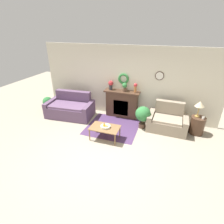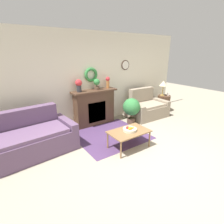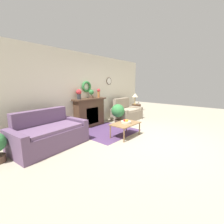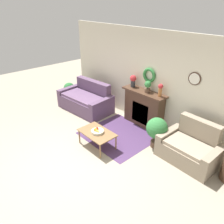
{
  "view_description": "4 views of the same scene",
  "coord_description": "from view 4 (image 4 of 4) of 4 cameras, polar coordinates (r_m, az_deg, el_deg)",
  "views": [
    {
      "loc": [
        1.6,
        -3.58,
        3.26
      ],
      "look_at": [
        -0.11,
        1.34,
        0.71
      ],
      "focal_mm": 28.0,
      "sensor_mm": 36.0,
      "label": 1
    },
    {
      "loc": [
        -2.54,
        -1.96,
        2.14
      ],
      "look_at": [
        -0.28,
        1.3,
        0.76
      ],
      "focal_mm": 28.0,
      "sensor_mm": 36.0,
      "label": 2
    },
    {
      "loc": [
        -3.81,
        -1.76,
        1.62
      ],
      "look_at": [
        -0.14,
        1.35,
        0.7
      ],
      "focal_mm": 24.0,
      "sensor_mm": 36.0,
      "label": 3
    },
    {
      "loc": [
        3.46,
        -2.02,
        3.36
      ],
      "look_at": [
        -0.15,
        1.29,
        0.82
      ],
      "focal_mm": 35.0,
      "sensor_mm": 36.0,
      "label": 4
    }
  ],
  "objects": [
    {
      "name": "vase_on_mantel_right",
      "position": [
        5.85,
        12.51,
        5.87
      ],
      "size": [
        0.13,
        0.13,
        0.34
      ],
      "color": "#AD6B38",
      "rests_on": "fireplace"
    },
    {
      "name": "floor_rug",
      "position": [
        6.1,
        1.84,
        -5.95
      ],
      "size": [
        1.8,
        1.68,
        0.01
      ],
      "color": "#4C335B",
      "rests_on": "ground_plane"
    },
    {
      "name": "potted_plant_floor_by_couch",
      "position": [
        8.26,
        -11.08,
        5.74
      ],
      "size": [
        0.41,
        0.41,
        0.64
      ],
      "color": "brown",
      "rests_on": "ground_plane"
    },
    {
      "name": "fireplace",
      "position": [
        6.41,
        8.27,
        1.04
      ],
      "size": [
        1.36,
        0.41,
        1.07
      ],
      "color": "#4C3323",
      "rests_on": "ground_plane"
    },
    {
      "name": "wall_back",
      "position": [
        6.19,
        10.74,
        8.05
      ],
      "size": [
        6.8,
        0.15,
        2.7
      ],
      "color": "beige",
      "rests_on": "ground_plane"
    },
    {
      "name": "ground_plane",
      "position": [
        5.23,
        -9.62,
        -13.01
      ],
      "size": [
        16.0,
        16.0,
        0.0
      ],
      "primitive_type": "plane",
      "color": "#9E937F"
    },
    {
      "name": "potted_plant_on_mantel",
      "position": [
        6.06,
        9.32,
        6.73
      ],
      "size": [
        0.19,
        0.19,
        0.32
      ],
      "color": "brown",
      "rests_on": "fireplace"
    },
    {
      "name": "fruit_bowl",
      "position": [
        5.41,
        -3.89,
        -4.99
      ],
      "size": [
        0.31,
        0.31,
        0.12
      ],
      "color": "beige",
      "rests_on": "coffee_table"
    },
    {
      "name": "potted_plant_floor_by_loveseat",
      "position": [
        5.49,
        11.61,
        -4.42
      ],
      "size": [
        0.53,
        0.53,
        0.81
      ],
      "color": "brown",
      "rests_on": "ground_plane"
    },
    {
      "name": "loveseat_right",
      "position": [
        5.39,
        19.7,
        -8.86
      ],
      "size": [
        1.33,
        0.9,
        0.95
      ],
      "rotation": [
        0.0,
        0.0,
        -0.03
      ],
      "color": "gray",
      "rests_on": "ground_plane"
    },
    {
      "name": "couch_left",
      "position": [
        7.39,
        -6.75,
        3.05
      ],
      "size": [
        1.87,
        1.13,
        0.94
      ],
      "rotation": [
        0.0,
        0.0,
        0.08
      ],
      "color": "#604766",
      "rests_on": "ground_plane"
    },
    {
      "name": "coffee_table",
      "position": [
        5.46,
        -3.94,
        -5.64
      ],
      "size": [
        0.92,
        0.58,
        0.42
      ],
      "color": "olive",
      "rests_on": "ground_plane"
    },
    {
      "name": "vase_on_mantel_left",
      "position": [
        6.4,
        5.54,
        8.29
      ],
      "size": [
        0.19,
        0.19,
        0.35
      ],
      "color": "#2D2D33",
      "rests_on": "fireplace"
    }
  ]
}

